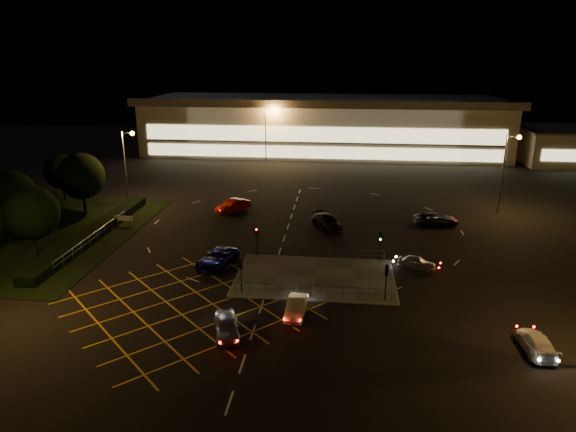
# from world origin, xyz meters

# --- Properties ---
(ground) EXTENTS (180.00, 180.00, 0.00)m
(ground) POSITION_xyz_m (0.00, 0.00, 0.00)
(ground) COLOR black
(ground) RESTS_ON ground
(pedestrian_island) EXTENTS (14.00, 9.00, 0.12)m
(pedestrian_island) POSITION_xyz_m (2.00, -2.00, 0.06)
(pedestrian_island) COLOR #4C4944
(pedestrian_island) RESTS_ON ground
(grass_verge) EXTENTS (18.00, 30.00, 0.08)m
(grass_verge) POSITION_xyz_m (-28.00, 6.00, 0.04)
(grass_verge) COLOR black
(grass_verge) RESTS_ON ground
(hedge) EXTENTS (2.00, 26.00, 1.00)m
(hedge) POSITION_xyz_m (-23.00, 6.00, 0.50)
(hedge) COLOR black
(hedge) RESTS_ON ground
(supermarket) EXTENTS (72.00, 26.50, 10.50)m
(supermarket) POSITION_xyz_m (0.00, 61.95, 5.31)
(supermarket) COLOR beige
(supermarket) RESTS_ON ground
(retail_unit_a) EXTENTS (18.80, 14.80, 6.35)m
(retail_unit_a) POSITION_xyz_m (46.00, 53.97, 3.21)
(retail_unit_a) COLOR beige
(retail_unit_a) RESTS_ON ground
(streetlight_nw) EXTENTS (1.78, 0.56, 10.03)m
(streetlight_nw) POSITION_xyz_m (-23.56, 18.00, 6.56)
(streetlight_nw) COLOR slate
(streetlight_nw) RESTS_ON ground
(streetlight_ne) EXTENTS (1.78, 0.56, 10.03)m
(streetlight_ne) POSITION_xyz_m (24.44, 20.00, 6.56)
(streetlight_ne) COLOR slate
(streetlight_ne) RESTS_ON ground
(streetlight_far_left) EXTENTS (1.78, 0.56, 10.03)m
(streetlight_far_left) POSITION_xyz_m (-9.56, 48.00, 6.56)
(streetlight_far_left) COLOR slate
(streetlight_far_left) RESTS_ON ground
(streetlight_far_right) EXTENTS (1.78, 0.56, 10.03)m
(streetlight_far_right) POSITION_xyz_m (30.44, 50.00, 6.56)
(streetlight_far_right) COLOR slate
(streetlight_far_right) RESTS_ON ground
(signal_sw) EXTENTS (0.28, 0.30, 3.15)m
(signal_sw) POSITION_xyz_m (-4.00, -5.99, 2.37)
(signal_sw) COLOR black
(signal_sw) RESTS_ON pedestrian_island
(signal_se) EXTENTS (0.28, 0.30, 3.15)m
(signal_se) POSITION_xyz_m (8.00, -5.99, 2.37)
(signal_se) COLOR black
(signal_se) RESTS_ON pedestrian_island
(signal_nw) EXTENTS (0.28, 0.30, 3.15)m
(signal_nw) POSITION_xyz_m (-4.00, 1.99, 2.37)
(signal_nw) COLOR black
(signal_nw) RESTS_ON pedestrian_island
(signal_ne) EXTENTS (0.28, 0.30, 3.15)m
(signal_ne) POSITION_xyz_m (8.00, 1.99, 2.37)
(signal_ne) COLOR black
(signal_ne) RESTS_ON pedestrian_island
(tree_b) EXTENTS (5.40, 5.40, 7.35)m
(tree_b) POSITION_xyz_m (-32.00, 6.00, 4.64)
(tree_b) COLOR black
(tree_b) RESTS_ON ground
(tree_c) EXTENTS (5.76, 5.76, 7.84)m
(tree_c) POSITION_xyz_m (-28.00, 14.00, 4.95)
(tree_c) COLOR black
(tree_c) RESTS_ON ground
(tree_d) EXTENTS (4.68, 4.68, 6.37)m
(tree_d) POSITION_xyz_m (-34.00, 20.00, 4.02)
(tree_d) COLOR black
(tree_d) RESTS_ON ground
(tree_e) EXTENTS (5.40, 5.40, 7.35)m
(tree_e) POSITION_xyz_m (-26.00, 0.00, 4.64)
(tree_e) COLOR black
(tree_e) RESTS_ON ground
(car_near_silver) EXTENTS (2.88, 4.59, 1.46)m
(car_near_silver) POSITION_xyz_m (-3.82, -12.56, 0.73)
(car_near_silver) COLOR #B7BBBF
(car_near_silver) RESTS_ON ground
(car_queue_white) EXTENTS (1.59, 4.05, 1.31)m
(car_queue_white) POSITION_xyz_m (0.92, -9.00, 0.66)
(car_queue_white) COLOR silver
(car_queue_white) RESTS_ON ground
(car_left_blue) EXTENTS (3.79, 5.90, 1.51)m
(car_left_blue) POSITION_xyz_m (-7.50, -0.26, 0.76)
(car_left_blue) COLOR #0C0D4D
(car_left_blue) RESTS_ON ground
(car_far_dkgrey) EXTENTS (4.32, 5.57, 1.51)m
(car_far_dkgrey) POSITION_xyz_m (2.57, 12.04, 0.75)
(car_far_dkgrey) COLOR black
(car_far_dkgrey) RESTS_ON ground
(car_right_silver) EXTENTS (3.83, 2.44, 1.22)m
(car_right_silver) POSITION_xyz_m (11.48, 1.12, 0.61)
(car_right_silver) COLOR silver
(car_right_silver) RESTS_ON ground
(car_circ_red) EXTENTS (4.29, 4.77, 1.58)m
(car_circ_red) POSITION_xyz_m (-9.70, 17.23, 0.79)
(car_circ_red) COLOR maroon
(car_circ_red) RESTS_ON ground
(car_east_grey) EXTENTS (5.34, 2.83, 1.43)m
(car_east_grey) POSITION_xyz_m (15.42, 14.48, 0.71)
(car_east_grey) COLOR black
(car_east_grey) RESTS_ON ground
(car_approach_white) EXTENTS (1.90, 4.41, 1.27)m
(car_approach_white) POSITION_xyz_m (17.79, -12.35, 0.63)
(car_approach_white) COLOR silver
(car_approach_white) RESTS_ON ground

